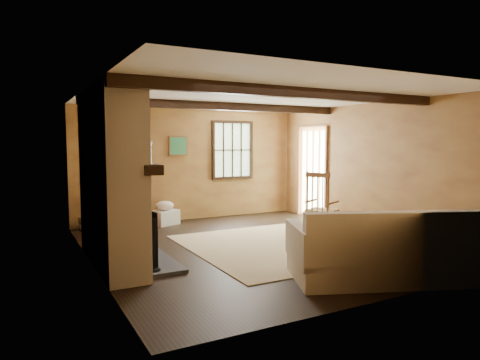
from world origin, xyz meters
TOP-DOWN VIEW (x-y plane):
  - ground at (0.00, 0.00)m, footprint 5.50×5.50m
  - room_envelope at (0.22, 0.26)m, footprint 5.02×5.52m
  - fireplace at (-2.23, -0.00)m, footprint 1.02×2.30m
  - rug at (0.20, -0.20)m, footprint 2.50×3.00m
  - rocking_chair at (1.43, 0.08)m, footprint 0.94×0.76m
  - sofa at (0.54, -2.26)m, footprint 2.42×1.74m
  - firewood_pile at (-1.99, 2.55)m, footprint 0.72×0.13m
  - laundry_basket at (-0.72, 2.38)m, footprint 0.60×0.54m
  - basket_pillow at (-0.72, 2.38)m, footprint 0.39×0.32m
  - armchair at (-1.69, 2.06)m, footprint 1.13×1.13m

SIDE VIEW (x-z plane):
  - ground at x=0.00m, z-range 0.00..0.00m
  - rug at x=0.20m, z-range 0.00..0.01m
  - firewood_pile at x=-1.99m, z-range 0.00..0.26m
  - laundry_basket at x=-0.72m, z-range 0.00..0.30m
  - sofa at x=0.54m, z-range -0.13..0.77m
  - armchair at x=-1.69m, z-range 0.00..0.74m
  - basket_pillow at x=-0.72m, z-range 0.30..0.49m
  - rocking_chair at x=1.43m, z-range -0.09..1.07m
  - fireplace at x=-2.23m, z-range -0.10..2.30m
  - room_envelope at x=0.22m, z-range 0.41..2.85m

